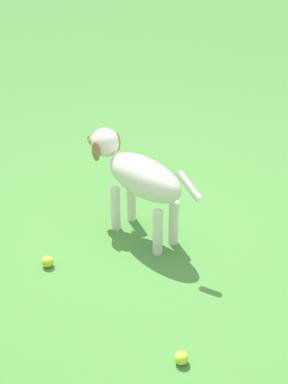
% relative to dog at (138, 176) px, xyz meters
% --- Properties ---
extents(ground, '(14.00, 14.00, 0.00)m').
position_rel_dog_xyz_m(ground, '(-0.08, -0.05, -0.39)').
color(ground, '#478438').
extents(dog, '(0.29, 0.87, 0.59)m').
position_rel_dog_xyz_m(dog, '(0.00, 0.00, 0.00)').
color(dog, silver).
rests_on(dog, ground).
extents(tennis_ball_0, '(0.07, 0.07, 0.07)m').
position_rel_dog_xyz_m(tennis_ball_0, '(-0.71, -0.77, -0.36)').
color(tennis_ball_0, '#D1E239').
rests_on(tennis_ball_0, ground).
extents(tennis_ball_1, '(0.07, 0.07, 0.07)m').
position_rel_dog_xyz_m(tennis_ball_1, '(-0.56, 0.21, -0.36)').
color(tennis_ball_1, yellow).
rests_on(tennis_ball_1, ground).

